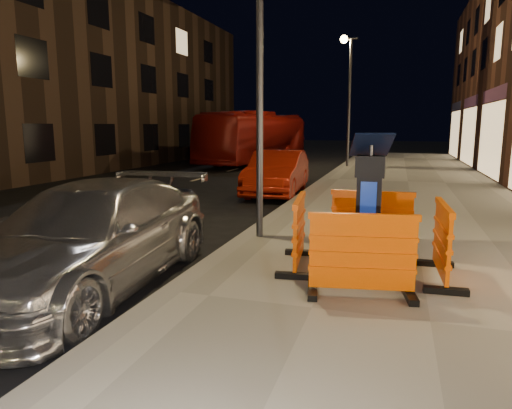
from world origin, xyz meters
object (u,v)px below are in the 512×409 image
(barrier_front, at_px, (362,256))
(barrier_bldgside, at_px, (442,242))
(barrier_kerbside, at_px, (299,232))
(car_red, at_px, (277,194))
(parking_kiosk, at_px, (369,208))
(barrier_back, at_px, (371,223))
(car_silver, at_px, (94,285))
(bus_doubledecker, at_px, (256,163))

(barrier_front, distance_m, barrier_bldgside, 1.34)
(barrier_kerbside, xyz_separation_m, car_red, (-2.27, 7.50, -0.65))
(barrier_kerbside, bearing_deg, barrier_bldgside, -96.68)
(parking_kiosk, relative_size, barrier_front, 1.40)
(barrier_front, relative_size, barrier_kerbside, 1.00)
(barrier_front, distance_m, barrier_back, 1.90)
(barrier_front, bearing_deg, car_silver, 174.77)
(barrier_kerbside, distance_m, bus_doubledecker, 19.49)
(barrier_front, distance_m, barrier_kerbside, 1.34)
(barrier_kerbside, bearing_deg, barrier_front, -141.68)
(barrier_bldgside, relative_size, bus_doubledecker, 0.12)
(car_red, bearing_deg, car_silver, -95.80)
(parking_kiosk, distance_m, barrier_kerbside, 1.03)
(barrier_back, bearing_deg, barrier_front, -91.68)
(barrier_back, height_order, car_red, barrier_back)
(barrier_bldgside, bearing_deg, parking_kiosk, 87.32)
(barrier_front, height_order, barrier_bldgside, same)
(parking_kiosk, distance_m, bus_doubledecker, 19.83)
(parking_kiosk, relative_size, barrier_back, 1.40)
(barrier_front, height_order, car_silver, barrier_front)
(parking_kiosk, height_order, barrier_bldgside, parking_kiosk)
(barrier_kerbside, relative_size, bus_doubledecker, 0.12)
(barrier_bldgside, xyz_separation_m, bus_doubledecker, (-8.22, 18.42, -0.65))
(barrier_front, bearing_deg, barrier_back, 80.32)
(parking_kiosk, bearing_deg, barrier_bldgside, -4.68)
(barrier_front, bearing_deg, bus_doubledecker, 100.90)
(barrier_back, bearing_deg, bus_doubledecker, 110.92)
(barrier_kerbside, relative_size, car_red, 0.31)
(barrier_bldgside, distance_m, car_silver, 4.69)
(barrier_bldgside, relative_size, car_red, 0.31)
(barrier_bldgside, height_order, bus_doubledecker, bus_doubledecker)
(barrier_back, distance_m, car_silver, 4.20)
(barrier_back, xyz_separation_m, car_silver, (-3.53, -2.17, -0.65))
(barrier_back, xyz_separation_m, barrier_kerbside, (-0.95, -0.95, 0.00))
(barrier_front, xyz_separation_m, bus_doubledecker, (-7.27, 19.37, -0.65))
(car_red, bearing_deg, barrier_front, -72.90)
(barrier_kerbside, distance_m, car_red, 7.86)
(barrier_kerbside, relative_size, barrier_bldgside, 1.00)
(parking_kiosk, height_order, car_silver, parking_kiosk)
(bus_doubledecker, bearing_deg, parking_kiosk, -62.24)
(parking_kiosk, relative_size, car_red, 0.43)
(barrier_front, relative_size, car_silver, 0.27)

